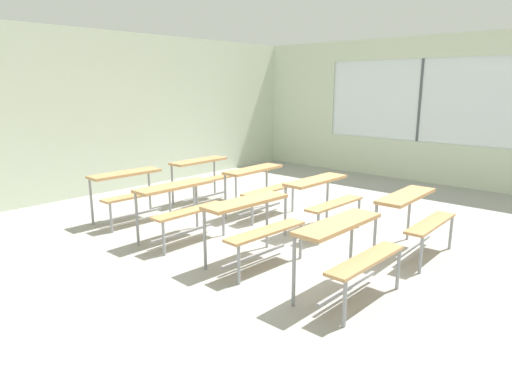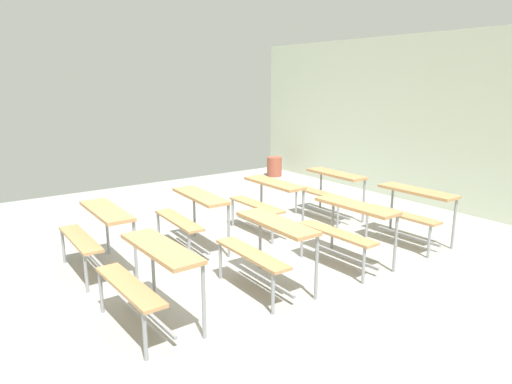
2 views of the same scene
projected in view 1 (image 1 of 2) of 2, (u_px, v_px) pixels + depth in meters
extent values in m
cube|color=#9E9E99|center=(291.00, 246.00, 5.87)|extent=(10.00, 9.00, 0.05)
cube|color=beige|center=(103.00, 113.00, 8.45)|extent=(10.00, 0.12, 3.00)
cube|color=beige|center=(439.00, 163.00, 9.37)|extent=(0.12, 9.00, 0.85)
cube|color=beige|center=(450.00, 45.00, 8.83)|extent=(0.12, 9.00, 0.45)
cube|color=beige|center=(302.00, 98.00, 11.39)|extent=(0.12, 1.90, 1.70)
cube|color=white|center=(420.00, 101.00, 9.40)|extent=(0.02, 4.20, 1.70)
cube|color=#4C5156|center=(420.00, 101.00, 9.40)|extent=(0.06, 0.05, 1.70)
cube|color=tan|center=(338.00, 224.00, 4.33)|extent=(1.10, 0.34, 0.04)
cube|color=tan|center=(366.00, 260.00, 4.18)|extent=(1.10, 0.24, 0.03)
cylinder|color=gray|center=(294.00, 270.00, 4.15)|extent=(0.04, 0.04, 0.72)
cylinder|color=gray|center=(351.00, 243.00, 4.86)|extent=(0.04, 0.04, 0.72)
cylinder|color=gray|center=(345.00, 303.00, 3.82)|extent=(0.04, 0.04, 0.44)
cylinder|color=gray|center=(398.00, 269.00, 4.53)|extent=(0.04, 0.04, 0.44)
cube|color=gray|center=(348.00, 288.00, 4.38)|extent=(1.00, 0.05, 0.03)
cube|color=tan|center=(406.00, 196.00, 5.42)|extent=(1.11, 0.35, 0.04)
cube|color=tan|center=(431.00, 223.00, 5.28)|extent=(1.11, 0.25, 0.03)
cylinder|color=gray|center=(375.00, 232.00, 5.22)|extent=(0.04, 0.04, 0.72)
cylinder|color=gray|center=(409.00, 214.00, 5.96)|extent=(0.04, 0.04, 0.72)
cylinder|color=gray|center=(421.00, 255.00, 4.91)|extent=(0.04, 0.04, 0.44)
cylinder|color=gray|center=(451.00, 232.00, 5.65)|extent=(0.04, 0.04, 0.44)
cube|color=gray|center=(414.00, 247.00, 5.48)|extent=(1.00, 0.06, 0.03)
cube|color=tan|center=(246.00, 202.00, 5.15)|extent=(1.11, 0.38, 0.04)
cube|color=tan|center=(266.00, 231.00, 4.99)|extent=(1.11, 0.28, 0.03)
cylinder|color=gray|center=(205.00, 239.00, 4.98)|extent=(0.04, 0.04, 0.72)
cylinder|color=gray|center=(267.00, 220.00, 5.67)|extent=(0.04, 0.04, 0.72)
cylinder|color=gray|center=(239.00, 264.00, 4.64)|extent=(0.04, 0.04, 0.44)
cylinder|color=gray|center=(301.00, 241.00, 5.33)|extent=(0.04, 0.04, 0.44)
cube|color=gray|center=(255.00, 256.00, 5.20)|extent=(1.00, 0.08, 0.03)
cube|color=tan|center=(316.00, 180.00, 6.30)|extent=(1.11, 0.34, 0.04)
cube|color=tan|center=(335.00, 204.00, 6.15)|extent=(1.10, 0.24, 0.03)
cylinder|color=gray|center=(285.00, 210.00, 6.12)|extent=(0.04, 0.04, 0.72)
cylinder|color=gray|center=(327.00, 197.00, 6.83)|extent=(0.04, 0.04, 0.72)
cylinder|color=gray|center=(318.00, 229.00, 5.78)|extent=(0.04, 0.04, 0.44)
cylinder|color=gray|center=(359.00, 213.00, 6.49)|extent=(0.04, 0.04, 0.44)
cube|color=gray|center=(323.00, 225.00, 6.35)|extent=(1.00, 0.05, 0.03)
cube|color=tan|center=(174.00, 186.00, 5.94)|extent=(1.10, 0.32, 0.04)
cube|color=tan|center=(190.00, 211.00, 5.80)|extent=(1.10, 0.22, 0.03)
cylinder|color=gray|center=(137.00, 218.00, 5.75)|extent=(0.04, 0.04, 0.72)
cylinder|color=gray|center=(197.00, 203.00, 6.48)|extent=(0.04, 0.04, 0.72)
cylinder|color=gray|center=(164.00, 238.00, 5.43)|extent=(0.04, 0.04, 0.44)
cylinder|color=gray|center=(223.00, 220.00, 6.15)|extent=(0.04, 0.04, 0.44)
cube|color=gray|center=(182.00, 233.00, 5.99)|extent=(1.00, 0.03, 0.03)
cube|color=tan|center=(254.00, 170.00, 7.10)|extent=(1.11, 0.35, 0.04)
cube|color=tan|center=(269.00, 190.00, 6.96)|extent=(1.10, 0.25, 0.03)
cylinder|color=gray|center=(225.00, 196.00, 6.91)|extent=(0.04, 0.04, 0.72)
cylinder|color=gray|center=(267.00, 185.00, 7.64)|extent=(0.04, 0.04, 0.72)
cylinder|color=gray|center=(252.00, 211.00, 6.59)|extent=(0.04, 0.04, 0.44)
cylinder|color=gray|center=(293.00, 198.00, 7.33)|extent=(0.04, 0.04, 0.44)
cube|color=gray|center=(260.00, 209.00, 7.16)|extent=(1.00, 0.06, 0.03)
cube|color=tan|center=(125.00, 174.00, 6.78)|extent=(1.11, 0.35, 0.04)
cube|color=tan|center=(138.00, 195.00, 6.63)|extent=(1.11, 0.25, 0.03)
cylinder|color=gray|center=(91.00, 201.00, 6.61)|extent=(0.04, 0.04, 0.72)
cylinder|color=gray|center=(150.00, 190.00, 7.31)|extent=(0.04, 0.04, 0.72)
cylinder|color=gray|center=(111.00, 218.00, 6.27)|extent=(0.04, 0.04, 0.44)
cylinder|color=gray|center=(170.00, 204.00, 6.97)|extent=(0.04, 0.04, 0.44)
cube|color=gray|center=(133.00, 215.00, 6.83)|extent=(1.00, 0.06, 0.03)
cube|color=tan|center=(199.00, 161.00, 7.90)|extent=(1.11, 0.34, 0.04)
cube|color=tan|center=(212.00, 179.00, 7.76)|extent=(1.10, 0.24, 0.03)
cylinder|color=gray|center=(172.00, 184.00, 7.70)|extent=(0.04, 0.04, 0.72)
cylinder|color=gray|center=(214.00, 176.00, 8.44)|extent=(0.04, 0.04, 0.72)
cylinder|color=gray|center=(194.00, 198.00, 7.39)|extent=(0.04, 0.04, 0.44)
cylinder|color=gray|center=(236.00, 187.00, 8.12)|extent=(0.04, 0.04, 0.44)
cube|color=gray|center=(205.00, 196.00, 7.95)|extent=(1.00, 0.05, 0.03)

